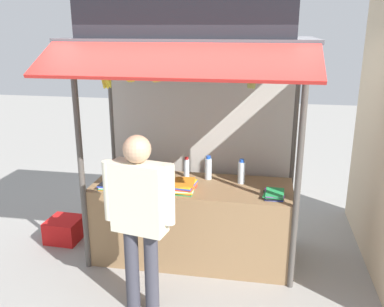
{
  "coord_description": "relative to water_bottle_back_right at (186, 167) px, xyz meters",
  "views": [
    {
      "loc": [
        0.73,
        -4.13,
        2.5
      ],
      "look_at": [
        0.0,
        0.0,
        1.21
      ],
      "focal_mm": 39.26,
      "sensor_mm": 36.0,
      "label": 1
    }
  ],
  "objects": [
    {
      "name": "ground_plane",
      "position": [
        0.11,
        -0.25,
        -0.97
      ],
      "size": [
        20.0,
        20.0,
        0.0
      ],
      "primitive_type": "plane",
      "color": "gray"
    },
    {
      "name": "stall_counter",
      "position": [
        0.11,
        -0.25,
        -0.54
      ],
      "size": [
        2.13,
        0.8,
        0.86
      ],
      "primitive_type": "cube",
      "color": "olive",
      "rests_on": "ground"
    },
    {
      "name": "stall_structure",
      "position": [
        0.11,
        -0.11,
        0.71
      ],
      "size": [
        2.33,
        1.67,
        2.73
      ],
      "color": "#4C4742",
      "rests_on": "ground"
    },
    {
      "name": "water_bottle_back_right",
      "position": [
        0.0,
        0.0,
        0.0
      ],
      "size": [
        0.06,
        0.06,
        0.23
      ],
      "color": "silver",
      "rests_on": "stall_counter"
    },
    {
      "name": "water_bottle_right",
      "position": [
        0.25,
        -0.04,
        0.02
      ],
      "size": [
        0.08,
        0.08,
        0.27
      ],
      "color": "silver",
      "rests_on": "stall_counter"
    },
    {
      "name": "water_bottle_left",
      "position": [
        0.62,
        -0.11,
        0.02
      ],
      "size": [
        0.08,
        0.08,
        0.27
      ],
      "color": "silver",
      "rests_on": "stall_counter"
    },
    {
      "name": "water_bottle_back_left",
      "position": [
        -0.61,
        -0.2,
        0.0
      ],
      "size": [
        0.06,
        0.06,
        0.23
      ],
      "color": "silver",
      "rests_on": "stall_counter"
    },
    {
      "name": "magazine_stack_rear_center",
      "position": [
        0.97,
        -0.43,
        -0.08
      ],
      "size": [
        0.21,
        0.26,
        0.06
      ],
      "color": "blue",
      "rests_on": "stall_counter"
    },
    {
      "name": "magazine_stack_mid_left",
      "position": [
        -0.71,
        -0.46,
        -0.08
      ],
      "size": [
        0.24,
        0.26,
        0.05
      ],
      "color": "orange",
      "rests_on": "stall_counter"
    },
    {
      "name": "magazine_stack_front_left",
      "position": [
        -0.3,
        -0.31,
        -0.09
      ],
      "size": [
        0.2,
        0.31,
        0.04
      ],
      "color": "black",
      "rests_on": "stall_counter"
    },
    {
      "name": "magazine_stack_far_right",
      "position": [
        0.06,
        -0.43,
        -0.06
      ],
      "size": [
        0.24,
        0.31,
        0.1
      ],
      "color": "green",
      "rests_on": "stall_counter"
    },
    {
      "name": "banana_bunch_leftmost",
      "position": [
        -0.36,
        -0.74,
        1.11
      ],
      "size": [
        0.1,
        0.1,
        0.25
      ],
      "color": "#332D23"
    },
    {
      "name": "banana_bunch_inner_right",
      "position": [
        0.71,
        -0.74,
        1.08
      ],
      "size": [
        0.1,
        0.11,
        0.28
      ],
      "color": "#332D23"
    },
    {
      "name": "banana_bunch_inner_left",
      "position": [
        -0.59,
        -0.74,
        1.05
      ],
      "size": [
        0.11,
        0.11,
        0.31
      ],
      "color": "#332D23"
    },
    {
      "name": "banana_bunch_rightmost",
      "position": [
        -0.13,
        -0.75,
        1.11
      ],
      "size": [
        0.09,
        0.09,
        0.25
      ],
      "color": "#332D23"
    },
    {
      "name": "vendor_person",
      "position": [
        -0.18,
        -1.22,
        0.02
      ],
      "size": [
        0.62,
        0.29,
        1.64
      ],
      "rotation": [
        0.0,
        0.0,
        2.94
      ],
      "color": "#383842",
      "rests_on": "ground"
    },
    {
      "name": "plastic_crate",
      "position": [
        -1.47,
        -0.15,
        -0.83
      ],
      "size": [
        0.4,
        0.4,
        0.27
      ],
      "primitive_type": "cube",
      "rotation": [
        0.0,
        0.0,
        -0.04
      ],
      "color": "red",
      "rests_on": "ground"
    }
  ]
}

